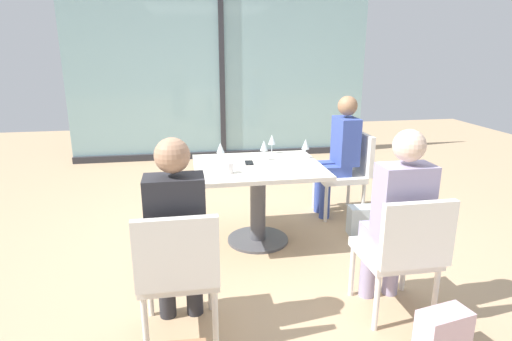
% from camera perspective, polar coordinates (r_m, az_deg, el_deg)
% --- Properties ---
extents(ground_plane, '(12.00, 12.00, 0.00)m').
position_cam_1_polar(ground_plane, '(4.03, 0.25, -9.31)').
color(ground_plane, tan).
extents(window_wall_backdrop, '(4.65, 0.10, 2.70)m').
position_cam_1_polar(window_wall_backdrop, '(6.83, -4.55, 11.76)').
color(window_wall_backdrop, '#8EB7BC').
rests_on(window_wall_backdrop, ground_plane).
extents(dining_table_main, '(1.12, 0.94, 0.73)m').
position_cam_1_polar(dining_table_main, '(3.83, 0.26, -2.02)').
color(dining_table_main, silver).
rests_on(dining_table_main, ground_plane).
extents(chair_front_right, '(0.46, 0.50, 0.87)m').
position_cam_1_polar(chair_front_right, '(2.92, 18.96, -9.87)').
color(chair_front_right, silver).
rests_on(chair_front_right, ground_plane).
extents(chair_far_right, '(0.50, 0.46, 0.87)m').
position_cam_1_polar(chair_far_right, '(4.61, 12.19, 0.22)').
color(chair_far_right, silver).
rests_on(chair_far_right, ground_plane).
extents(chair_front_left, '(0.46, 0.50, 0.87)m').
position_cam_1_polar(chair_front_left, '(2.59, -10.32, -12.65)').
color(chair_front_left, silver).
rests_on(chair_front_left, ground_plane).
extents(person_front_right, '(0.34, 0.39, 1.26)m').
position_cam_1_polar(person_front_right, '(2.93, 18.32, -5.39)').
color(person_front_right, '#9E93B7').
rests_on(person_front_right, ground_plane).
extents(person_far_right, '(0.39, 0.34, 1.26)m').
position_cam_1_polar(person_far_right, '(4.51, 11.05, 2.64)').
color(person_far_right, '#384C9E').
rests_on(person_far_right, ground_plane).
extents(person_front_left, '(0.34, 0.39, 1.26)m').
position_cam_1_polar(person_front_left, '(2.60, -10.54, -7.57)').
color(person_front_left, '#28282D').
rests_on(person_front_left, ground_plane).
extents(wine_glass_0, '(0.07, 0.07, 0.18)m').
position_cam_1_polar(wine_glass_0, '(3.99, 6.62, 3.45)').
color(wine_glass_0, silver).
rests_on(wine_glass_0, dining_table_main).
extents(wine_glass_1, '(0.07, 0.07, 0.18)m').
position_cam_1_polar(wine_glass_1, '(3.83, -4.76, 2.97)').
color(wine_glass_1, silver).
rests_on(wine_glass_1, dining_table_main).
extents(wine_glass_2, '(0.07, 0.07, 0.18)m').
position_cam_1_polar(wine_glass_2, '(4.16, 2.13, 4.08)').
color(wine_glass_2, silver).
rests_on(wine_glass_2, dining_table_main).
extents(wine_glass_3, '(0.07, 0.07, 0.18)m').
position_cam_1_polar(wine_glass_3, '(3.91, 1.07, 3.28)').
color(wine_glass_3, silver).
rests_on(wine_glass_3, dining_table_main).
extents(coffee_cup, '(0.08, 0.08, 0.09)m').
position_cam_1_polar(coffee_cup, '(3.52, -3.64, 0.34)').
color(coffee_cup, white).
rests_on(coffee_cup, dining_table_main).
extents(cell_phone_on_table, '(0.08, 0.15, 0.01)m').
position_cam_1_polar(cell_phone_on_table, '(3.83, -0.93, 1.04)').
color(cell_phone_on_table, black).
rests_on(cell_phone_on_table, dining_table_main).
extents(handbag_0, '(0.32, 0.21, 0.28)m').
position_cam_1_polar(handbag_0, '(2.86, 23.64, -19.23)').
color(handbag_0, beige).
rests_on(handbag_0, ground_plane).
extents(handbag_1, '(0.31, 0.18, 0.28)m').
position_cam_1_polar(handbag_1, '(4.23, 14.20, -6.47)').
color(handbag_1, silver).
rests_on(handbag_1, ground_plane).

